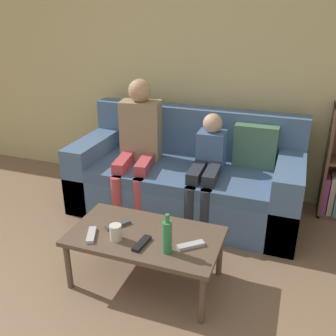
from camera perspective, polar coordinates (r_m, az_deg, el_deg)
name	(u,v)px	position (r m, az deg, el deg)	size (l,w,h in m)	color
wall_back	(191,55)	(3.61, 3.59, 16.79)	(12.00, 0.06, 2.60)	beige
couch	(187,179)	(3.34, 2.90, -1.70)	(1.96, 0.87, 0.87)	#4C6B93
coffee_table	(145,239)	(2.47, -3.50, -10.78)	(0.98, 0.54, 0.37)	brown
person_adult	(139,137)	(3.27, -4.51, 4.68)	(0.40, 0.64, 1.16)	#C6474C
person_child	(207,164)	(3.08, 6.00, 0.54)	(0.25, 0.61, 0.91)	#282D38
cup_near	(116,232)	(2.39, -7.97, -9.69)	(0.08, 0.08, 0.10)	silver
tv_remote_0	(142,243)	(2.34, -4.03, -11.39)	(0.07, 0.17, 0.02)	black
tv_remote_1	(118,225)	(2.54, -7.64, -8.57)	(0.14, 0.17, 0.02)	#47474C
tv_remote_2	(191,245)	(2.33, 3.50, -11.67)	(0.16, 0.15, 0.02)	#B7B7BC
tv_remote_3	(91,235)	(2.46, -11.61, -9.96)	(0.11, 0.18, 0.02)	#B7B7BC
bottle	(167,236)	(2.23, -0.13, -10.38)	(0.06, 0.06, 0.26)	#33844C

